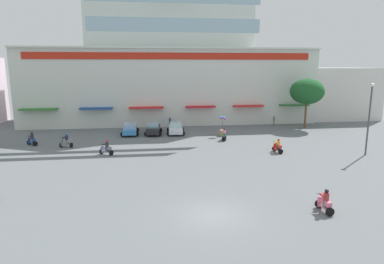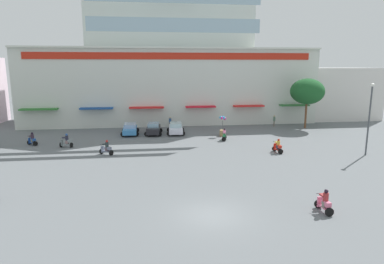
{
  "view_description": "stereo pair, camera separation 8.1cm",
  "coord_description": "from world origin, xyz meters",
  "px_view_note": "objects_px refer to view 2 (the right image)",
  "views": [
    {
      "loc": [
        -3.71,
        -18.32,
        8.75
      ],
      "look_at": [
        0.98,
        16.67,
        1.77
      ],
      "focal_mm": 31.42,
      "sensor_mm": 36.0,
      "label": 1
    },
    {
      "loc": [
        -3.63,
        -18.33,
        8.75
      ],
      "look_at": [
        0.98,
        16.67,
        1.77
      ],
      "focal_mm": 31.42,
      "sensor_mm": 36.0,
      "label": 2
    }
  ],
  "objects_px": {
    "streetlamp_near": "(370,114)",
    "scooter_rider_3": "(106,149)",
    "parked_car_0": "(130,129)",
    "pedestrian_0": "(274,120)",
    "parked_car_1": "(154,129)",
    "parked_car_2": "(176,128)",
    "plaza_tree_1": "(307,91)",
    "pedestrian_1": "(170,122)",
    "scooter_rider_5": "(224,135)",
    "scooter_rider_6": "(32,140)",
    "balloon_vendor_cart": "(222,127)",
    "scooter_rider_1": "(66,142)",
    "scooter_rider_0": "(324,203)",
    "scooter_rider_4": "(278,147)"
  },
  "relations": [
    {
      "from": "streetlamp_near",
      "to": "scooter_rider_3",
      "type": "bearing_deg",
      "value": 172.12
    },
    {
      "from": "parked_car_0",
      "to": "pedestrian_0",
      "type": "height_order",
      "value": "pedestrian_0"
    },
    {
      "from": "parked_car_1",
      "to": "parked_car_2",
      "type": "distance_m",
      "value": 2.88
    },
    {
      "from": "plaza_tree_1",
      "to": "parked_car_2",
      "type": "xyz_separation_m",
      "value": [
        -18.65,
        -1.56,
        -4.48
      ]
    },
    {
      "from": "pedestrian_1",
      "to": "scooter_rider_5",
      "type": "bearing_deg",
      "value": -56.24
    },
    {
      "from": "scooter_rider_6",
      "to": "balloon_vendor_cart",
      "type": "xyz_separation_m",
      "value": [
        22.25,
        2.27,
        0.47
      ]
    },
    {
      "from": "scooter_rider_5",
      "to": "balloon_vendor_cart",
      "type": "distance_m",
      "value": 2.61
    },
    {
      "from": "scooter_rider_3",
      "to": "scooter_rider_5",
      "type": "relative_size",
      "value": 1.04
    },
    {
      "from": "plaza_tree_1",
      "to": "scooter_rider_1",
      "type": "xyz_separation_m",
      "value": [
        -31.12,
        -7.47,
        -4.58
      ]
    },
    {
      "from": "scooter_rider_3",
      "to": "streetlamp_near",
      "type": "height_order",
      "value": "streetlamp_near"
    },
    {
      "from": "scooter_rider_6",
      "to": "streetlamp_near",
      "type": "xyz_separation_m",
      "value": [
        34.37,
        -8.78,
        3.51
      ]
    },
    {
      "from": "scooter_rider_0",
      "to": "scooter_rider_4",
      "type": "bearing_deg",
      "value": 79.46
    },
    {
      "from": "pedestrian_0",
      "to": "balloon_vendor_cart",
      "type": "xyz_separation_m",
      "value": [
        -8.95,
        -5.5,
        0.13
      ]
    },
    {
      "from": "parked_car_1",
      "to": "scooter_rider_4",
      "type": "height_order",
      "value": "parked_car_1"
    },
    {
      "from": "pedestrian_0",
      "to": "pedestrian_1",
      "type": "relative_size",
      "value": 1.01
    },
    {
      "from": "scooter_rider_1",
      "to": "streetlamp_near",
      "type": "xyz_separation_m",
      "value": [
        30.37,
        -7.28,
        3.49
      ]
    },
    {
      "from": "plaza_tree_1",
      "to": "parked_car_0",
      "type": "height_order",
      "value": "plaza_tree_1"
    },
    {
      "from": "scooter_rider_1",
      "to": "scooter_rider_0",
      "type": "bearing_deg",
      "value": -44.81
    },
    {
      "from": "pedestrian_1",
      "to": "scooter_rider_3",
      "type": "bearing_deg",
      "value": -118.02
    },
    {
      "from": "balloon_vendor_cart",
      "to": "plaza_tree_1",
      "type": "bearing_deg",
      "value": 16.03
    },
    {
      "from": "parked_car_2",
      "to": "scooter_rider_5",
      "type": "height_order",
      "value": "parked_car_2"
    },
    {
      "from": "parked_car_2",
      "to": "pedestrian_1",
      "type": "distance_m",
      "value": 4.14
    },
    {
      "from": "parked_car_1",
      "to": "scooter_rider_4",
      "type": "bearing_deg",
      "value": -41.58
    },
    {
      "from": "pedestrian_0",
      "to": "streetlamp_near",
      "type": "xyz_separation_m",
      "value": [
        3.17,
        -16.54,
        3.16
      ]
    },
    {
      "from": "plaza_tree_1",
      "to": "scooter_rider_4",
      "type": "distance_m",
      "value": 16.26
    },
    {
      "from": "streetlamp_near",
      "to": "plaza_tree_1",
      "type": "bearing_deg",
      "value": 87.1
    },
    {
      "from": "scooter_rider_3",
      "to": "balloon_vendor_cart",
      "type": "bearing_deg",
      "value": 28.98
    },
    {
      "from": "parked_car_2",
      "to": "scooter_rider_3",
      "type": "bearing_deg",
      "value": -128.84
    },
    {
      "from": "parked_car_1",
      "to": "balloon_vendor_cart",
      "type": "bearing_deg",
      "value": -13.37
    },
    {
      "from": "scooter_rider_5",
      "to": "pedestrian_0",
      "type": "distance_m",
      "value": 12.3
    },
    {
      "from": "streetlamp_near",
      "to": "balloon_vendor_cart",
      "type": "bearing_deg",
      "value": 137.68
    },
    {
      "from": "parked_car_2",
      "to": "scooter_rider_0",
      "type": "relative_size",
      "value": 2.88
    },
    {
      "from": "parked_car_2",
      "to": "scooter_rider_5",
      "type": "bearing_deg",
      "value": -40.74
    },
    {
      "from": "pedestrian_1",
      "to": "scooter_rider_0",
      "type": "bearing_deg",
      "value": -75.86
    },
    {
      "from": "parked_car_2",
      "to": "scooter_rider_0",
      "type": "distance_m",
      "value": 26.12
    },
    {
      "from": "streetlamp_near",
      "to": "scooter_rider_5",
      "type": "bearing_deg",
      "value": 145.71
    },
    {
      "from": "plaza_tree_1",
      "to": "streetlamp_near",
      "type": "distance_m",
      "value": 14.8
    },
    {
      "from": "scooter_rider_5",
      "to": "balloon_vendor_cart",
      "type": "relative_size",
      "value": 0.57
    },
    {
      "from": "plaza_tree_1",
      "to": "parked_car_2",
      "type": "relative_size",
      "value": 1.63
    },
    {
      "from": "scooter_rider_6",
      "to": "pedestrian_0",
      "type": "distance_m",
      "value": 32.15
    },
    {
      "from": "scooter_rider_0",
      "to": "parked_car_1",
      "type": "bearing_deg",
      "value": 111.36
    },
    {
      "from": "pedestrian_1",
      "to": "plaza_tree_1",
      "type": "bearing_deg",
      "value": -7.6
    },
    {
      "from": "scooter_rider_3",
      "to": "balloon_vendor_cart",
      "type": "xyz_separation_m",
      "value": [
        13.53,
        7.49,
        0.47
      ]
    },
    {
      "from": "scooter_rider_1",
      "to": "plaza_tree_1",
      "type": "bearing_deg",
      "value": 13.49
    },
    {
      "from": "scooter_rider_1",
      "to": "balloon_vendor_cart",
      "type": "xyz_separation_m",
      "value": [
        18.24,
        3.77,
        0.45
      ]
    },
    {
      "from": "pedestrian_0",
      "to": "scooter_rider_6",
      "type": "bearing_deg",
      "value": -166.03
    },
    {
      "from": "scooter_rider_4",
      "to": "pedestrian_1",
      "type": "bearing_deg",
      "value": 123.3
    },
    {
      "from": "scooter_rider_0",
      "to": "scooter_rider_1",
      "type": "distance_m",
      "value": 27.35
    },
    {
      "from": "plaza_tree_1",
      "to": "scooter_rider_3",
      "type": "xyz_separation_m",
      "value": [
        -26.4,
        -11.19,
        -4.6
      ]
    },
    {
      "from": "pedestrian_1",
      "to": "streetlamp_near",
      "type": "relative_size",
      "value": 0.23
    }
  ]
}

